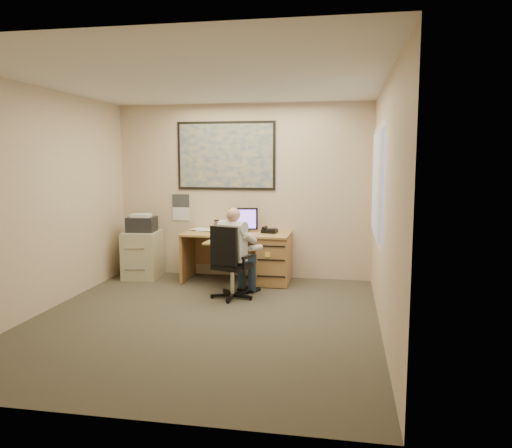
% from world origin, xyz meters
% --- Properties ---
extents(room_shell, '(4.00, 4.50, 2.70)m').
position_xyz_m(room_shell, '(0.00, 0.00, 1.35)').
color(room_shell, '#3E3A30').
rests_on(room_shell, ground).
extents(desk, '(1.60, 0.97, 1.10)m').
position_xyz_m(desk, '(0.32, 1.90, 0.44)').
color(desk, tan).
rests_on(desk, ground).
extents(world_map, '(1.56, 0.03, 1.06)m').
position_xyz_m(world_map, '(-0.26, 2.23, 1.90)').
color(world_map, '#1E4C93').
rests_on(world_map, room_shell).
extents(wall_calendar, '(0.28, 0.01, 0.42)m').
position_xyz_m(wall_calendar, '(-1.01, 2.24, 1.08)').
color(wall_calendar, white).
rests_on(wall_calendar, room_shell).
extents(window_blinds, '(0.06, 1.40, 1.30)m').
position_xyz_m(window_blinds, '(1.97, 0.80, 1.55)').
color(window_blinds, beige).
rests_on(window_blinds, room_shell).
extents(filing_cabinet, '(0.58, 0.67, 1.01)m').
position_xyz_m(filing_cabinet, '(-1.53, 1.88, 0.43)').
color(filing_cabinet, '#BAB696').
rests_on(filing_cabinet, ground).
extents(office_chair, '(0.74, 0.74, 0.99)m').
position_xyz_m(office_chair, '(0.14, 0.93, 0.29)').
color(office_chair, black).
rests_on(office_chair, ground).
extents(person, '(0.73, 0.84, 1.21)m').
position_xyz_m(person, '(0.12, 1.01, 0.61)').
color(person, silver).
rests_on(person, office_chair).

